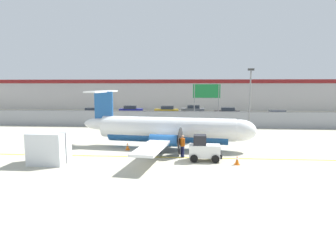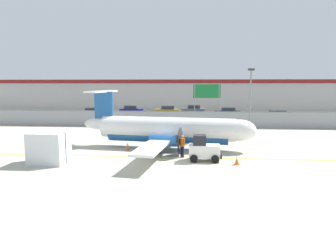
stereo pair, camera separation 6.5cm
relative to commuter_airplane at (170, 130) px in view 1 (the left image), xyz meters
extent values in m
plane|color=#B2AD99|center=(-0.68, -5.24, -1.60)|extent=(140.00, 140.00, 0.00)
cube|color=yellow|center=(-0.68, -3.24, -1.60)|extent=(84.00, 0.20, 0.01)
cube|color=gray|center=(-0.68, 12.76, -0.60)|extent=(98.00, 0.04, 2.00)
cylinder|color=slate|center=(-0.68, 12.76, 0.45)|extent=(98.00, 0.10, 0.10)
cube|color=#38383A|center=(-0.68, 24.26, -1.54)|extent=(98.00, 17.00, 0.12)
cube|color=#BCB7B2|center=(-0.68, 42.76, 1.65)|extent=(91.00, 8.00, 6.50)
cube|color=maroon|center=(-0.68, 38.76, 4.50)|extent=(91.00, 0.20, 0.80)
cylinder|color=white|center=(-0.27, 0.04, 0.15)|extent=(11.72, 3.44, 1.90)
ellipsoid|color=white|center=(5.76, -0.78, 0.15)|extent=(2.89, 2.15, 1.80)
ellipsoid|color=white|center=(-6.30, 0.85, 0.35)|extent=(3.37, 1.47, 1.05)
cylinder|color=#1E5193|center=(-0.27, 0.04, -0.38)|extent=(10.49, 2.86, 1.48)
cube|color=white|center=(-0.17, 0.02, -0.42)|extent=(3.73, 16.07, 0.18)
cylinder|color=#1E5193|center=(0.37, 2.57, -0.42)|extent=(2.30, 1.19, 0.90)
cone|color=black|center=(1.51, 2.42, -0.42)|extent=(0.51, 0.50, 0.44)
cylinder|color=#262626|center=(1.66, 2.40, -0.42)|extent=(0.32, 2.09, 2.10)
cylinder|color=#1E5193|center=(-0.32, -2.58, -0.42)|extent=(2.30, 1.19, 0.90)
cone|color=black|center=(0.82, -2.73, -0.42)|extent=(0.51, 0.50, 0.44)
cylinder|color=#262626|center=(0.96, -2.75, -0.42)|extent=(0.32, 2.09, 2.10)
cube|color=#1E5193|center=(-6.00, 0.81, 1.70)|extent=(1.71, 0.41, 3.10)
cube|color=white|center=(-6.15, 0.83, 3.25)|extent=(1.73, 4.90, 0.14)
cylinder|color=#59595B|center=(3.77, -0.51, -0.82)|extent=(0.16, 0.16, 0.97)
cylinder|color=black|center=(3.77, -0.51, -1.30)|extent=(0.62, 0.30, 0.60)
cylinder|color=#59595B|center=(-0.27, 2.27, -0.78)|extent=(0.16, 0.16, 0.90)
cylinder|color=black|center=(-0.27, 2.27, -1.22)|extent=(0.78, 0.32, 0.76)
cylinder|color=#59595B|center=(-0.87, -2.11, -0.78)|extent=(0.16, 0.16, 0.90)
cylinder|color=black|center=(-0.87, -2.11, -1.22)|extent=(0.78, 0.32, 0.76)
cube|color=silver|center=(2.77, -4.02, -0.87)|extent=(2.23, 1.16, 0.90)
cube|color=black|center=(2.42, -4.01, -0.07)|extent=(0.93, 1.03, 0.70)
cube|color=black|center=(3.92, -4.05, -1.17)|extent=(0.19, 1.10, 0.30)
cylinder|color=black|center=(3.54, -3.44, -1.32)|extent=(0.56, 0.20, 0.56)
cylinder|color=black|center=(3.50, -4.64, -1.32)|extent=(0.56, 0.20, 0.56)
cylinder|color=black|center=(2.04, -3.40, -1.32)|extent=(0.56, 0.20, 0.56)
cylinder|color=black|center=(2.00, -4.60, -1.32)|extent=(0.56, 0.20, 0.56)
cylinder|color=#191E4C|center=(1.08, -3.01, -1.18)|extent=(0.22, 0.22, 0.85)
cylinder|color=#191E4C|center=(1.21, -3.17, -1.18)|extent=(0.22, 0.22, 0.85)
cylinder|color=orange|center=(1.14, -3.09, -0.45)|extent=(0.48, 0.48, 0.60)
cylinder|color=orange|center=(1.01, -2.92, -0.42)|extent=(0.14, 0.14, 0.55)
cylinder|color=orange|center=(1.28, -3.26, -0.42)|extent=(0.14, 0.14, 0.55)
sphere|color=tan|center=(1.14, -3.09, -0.01)|extent=(0.22, 0.22, 0.22)
cube|color=silver|center=(-8.08, -5.56, -0.50)|extent=(2.43, 2.04, 2.20)
cube|color=#333338|center=(-8.08, -5.56, -0.50)|extent=(2.44, 0.12, 2.20)
cube|color=orange|center=(-3.54, -0.93, -1.58)|extent=(0.36, 0.36, 0.04)
cone|color=orange|center=(-3.54, -0.93, -1.26)|extent=(0.28, 0.28, 0.60)
cylinder|color=white|center=(-3.54, -0.93, -1.18)|extent=(0.17, 0.17, 0.08)
cube|color=orange|center=(4.96, -4.94, -1.58)|extent=(0.36, 0.36, 0.04)
cone|color=orange|center=(4.96, -4.94, -1.26)|extent=(0.28, 0.28, 0.60)
cylinder|color=white|center=(4.96, -4.94, -1.18)|extent=(0.17, 0.17, 0.08)
cube|color=#B28C19|center=(-14.14, 22.57, -0.86)|extent=(4.21, 1.73, 0.80)
cube|color=#262D38|center=(-14.29, 22.57, -0.18)|extent=(2.21, 1.57, 0.56)
cylinder|color=black|center=(-12.75, 23.48, -1.18)|extent=(0.60, 0.20, 0.60)
cylinder|color=black|center=(-12.74, 21.68, -1.18)|extent=(0.60, 0.20, 0.60)
cylinder|color=black|center=(-15.55, 23.47, -1.18)|extent=(0.60, 0.20, 0.60)
cylinder|color=black|center=(-15.54, 21.67, -1.18)|extent=(0.60, 0.20, 0.60)
cube|color=navy|center=(-9.00, 27.79, -0.86)|extent=(4.34, 2.10, 0.80)
cube|color=#262D38|center=(-9.15, 27.78, -0.18)|extent=(2.34, 1.76, 0.56)
cylinder|color=black|center=(-7.69, 28.82, -1.18)|extent=(0.62, 0.26, 0.60)
cylinder|color=black|center=(-7.52, 27.03, -1.18)|extent=(0.62, 0.26, 0.60)
cylinder|color=black|center=(-10.48, 28.55, -1.18)|extent=(0.62, 0.26, 0.60)
cylinder|color=black|center=(-10.30, 26.76, -1.18)|extent=(0.62, 0.26, 0.60)
cube|color=#B28C19|center=(-2.57, 27.46, -0.86)|extent=(4.22, 1.76, 0.80)
cube|color=#262D38|center=(-2.42, 27.46, -0.18)|extent=(2.22, 1.59, 0.56)
cylinder|color=black|center=(-3.95, 26.54, -1.18)|extent=(0.60, 0.21, 0.60)
cylinder|color=black|center=(-3.98, 28.34, -1.18)|extent=(0.60, 0.21, 0.60)
cylinder|color=black|center=(-1.15, 26.58, -1.18)|extent=(0.60, 0.21, 0.60)
cylinder|color=black|center=(-1.18, 28.38, -1.18)|extent=(0.60, 0.21, 0.60)
cube|color=slate|center=(2.08, 29.81, -0.86)|extent=(4.25, 1.82, 0.80)
cube|color=#262D38|center=(2.23, 29.80, -0.18)|extent=(2.24, 1.62, 0.56)
cylinder|color=black|center=(0.65, 28.95, -1.18)|extent=(0.61, 0.22, 0.60)
cylinder|color=black|center=(0.71, 30.75, -1.18)|extent=(0.61, 0.22, 0.60)
cylinder|color=black|center=(3.45, 28.87, -1.18)|extent=(0.61, 0.22, 0.60)
cylinder|color=black|center=(3.50, 30.67, -1.18)|extent=(0.61, 0.22, 0.60)
cube|color=black|center=(7.74, 24.98, -0.86)|extent=(4.30, 1.97, 0.80)
cube|color=#262D38|center=(7.89, 24.97, -0.18)|extent=(2.30, 1.70, 0.56)
cylinder|color=black|center=(6.29, 24.18, -1.18)|extent=(0.61, 0.24, 0.60)
cylinder|color=black|center=(6.40, 25.98, -1.18)|extent=(0.61, 0.24, 0.60)
cylinder|color=black|center=(9.08, 23.99, -1.18)|extent=(0.61, 0.24, 0.60)
cylinder|color=black|center=(9.20, 25.79, -1.18)|extent=(0.61, 0.24, 0.60)
cube|color=silver|center=(14.65, 19.96, -0.86)|extent=(4.25, 1.83, 0.80)
cube|color=#262D38|center=(14.50, 19.96, -0.18)|extent=(2.25, 1.63, 0.56)
cylinder|color=black|center=(16.08, 20.81, -1.18)|extent=(0.61, 0.22, 0.60)
cylinder|color=black|center=(16.03, 19.01, -1.18)|extent=(0.61, 0.22, 0.60)
cylinder|color=black|center=(13.28, 20.90, -1.18)|extent=(0.61, 0.22, 0.60)
cylinder|color=black|center=(13.23, 19.10, -1.18)|extent=(0.61, 0.22, 0.60)
cylinder|color=slate|center=(8.49, 9.72, 1.90)|extent=(0.16, 0.16, 7.00)
cube|color=#333333|center=(8.49, 9.72, 5.55)|extent=(0.70, 0.30, 0.24)
cylinder|color=slate|center=(2.19, 14.71, 1.15)|extent=(0.14, 0.14, 5.50)
cylinder|color=slate|center=(5.39, 14.71, 1.15)|extent=(0.14, 0.14, 5.50)
cube|color=#14662D|center=(3.79, 14.71, 3.00)|extent=(3.60, 0.10, 1.80)
camera|label=1|loc=(1.76, -25.29, 3.89)|focal=32.00mm
camera|label=2|loc=(1.83, -25.28, 3.89)|focal=32.00mm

